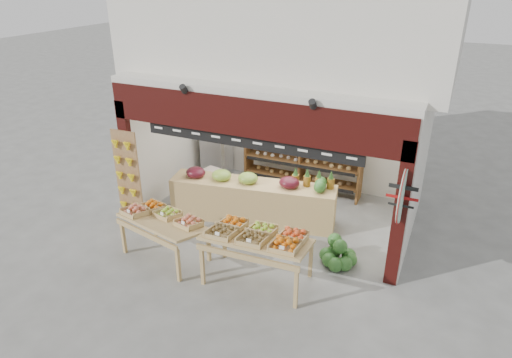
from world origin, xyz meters
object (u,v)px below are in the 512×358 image
object	(u,v)px
mid_counter	(252,200)
watermelon_pile	(338,255)
display_table_right	(257,237)
back_shelving	(303,149)
refrigerator	(217,145)
display_table_left	(162,218)
cardboard_stack	(220,187)

from	to	relation	value
mid_counter	watermelon_pile	xyz separation A→B (m)	(2.14, -0.85, -0.29)
display_table_right	watermelon_pile	bearing A→B (deg)	42.28
display_table_right	watermelon_pile	size ratio (longest dim) A/B	2.59
back_shelving	refrigerator	xyz separation A→B (m)	(-2.30, -0.06, -0.23)
back_shelving	display_table_left	distance (m)	3.99
back_shelving	display_table_right	world-z (taller)	back_shelving
mid_counter	display_table_right	bearing A→B (deg)	-62.86
refrigerator	watermelon_pile	distance (m)	4.78
display_table_left	watermelon_pile	bearing A→B (deg)	18.15
cardboard_stack	display_table_left	size ratio (longest dim) A/B	0.61
back_shelving	cardboard_stack	distance (m)	2.17
back_shelving	refrigerator	bearing A→B (deg)	-178.41
cardboard_stack	mid_counter	size ratio (longest dim) A/B	0.30
mid_counter	display_table_left	world-z (taller)	mid_counter
display_table_right	watermelon_pile	world-z (taller)	display_table_right
mid_counter	watermelon_pile	distance (m)	2.32
cardboard_stack	mid_counter	distance (m)	1.34
display_table_right	display_table_left	bearing A→B (deg)	179.06
mid_counter	display_table_left	bearing A→B (deg)	-117.83
display_table_right	watermelon_pile	distance (m)	1.72
cardboard_stack	display_table_left	bearing A→B (deg)	-86.43
watermelon_pile	refrigerator	bearing A→B (deg)	146.67
cardboard_stack	watermelon_pile	size ratio (longest dim) A/B	1.50
refrigerator	cardboard_stack	world-z (taller)	refrigerator
watermelon_pile	cardboard_stack	bearing A→B (deg)	155.39
back_shelving	refrigerator	distance (m)	2.31
refrigerator	display_table_left	size ratio (longest dim) A/B	0.98
back_shelving	display_table_right	distance (m)	3.76
refrigerator	watermelon_pile	world-z (taller)	refrigerator
cardboard_stack	display_table_right	xyz separation A→B (m)	(2.12, -2.56, 0.64)
display_table_right	refrigerator	bearing A→B (deg)	127.33
refrigerator	cardboard_stack	distance (m)	1.42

